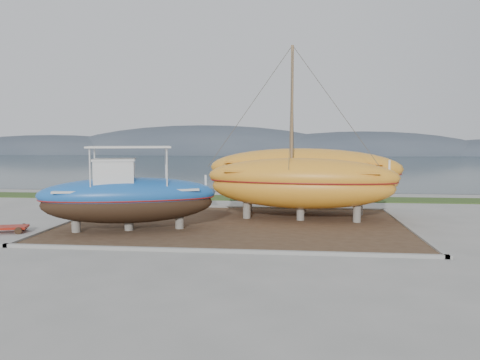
# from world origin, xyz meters

# --- Properties ---
(ground) EXTENTS (140.00, 140.00, 0.00)m
(ground) POSITION_xyz_m (0.00, 0.00, 0.00)
(ground) COLOR gray
(ground) RESTS_ON ground
(dirt_patch) EXTENTS (18.00, 12.00, 0.06)m
(dirt_patch) POSITION_xyz_m (0.00, 4.00, 0.03)
(dirt_patch) COLOR #422D1E
(dirt_patch) RESTS_ON ground
(curb_frame) EXTENTS (18.60, 12.60, 0.15)m
(curb_frame) POSITION_xyz_m (0.00, 4.00, 0.07)
(curb_frame) COLOR gray
(curb_frame) RESTS_ON ground
(grass_strip) EXTENTS (44.00, 3.00, 0.08)m
(grass_strip) POSITION_xyz_m (0.00, 15.50, 0.04)
(grass_strip) COLOR #284219
(grass_strip) RESTS_ON ground
(sea) EXTENTS (260.00, 100.00, 0.04)m
(sea) POSITION_xyz_m (0.00, 70.00, 0.00)
(sea) COLOR #182930
(sea) RESTS_ON ground
(mountain_ridge) EXTENTS (200.00, 36.00, 20.00)m
(mountain_ridge) POSITION_xyz_m (0.00, 125.00, 0.00)
(mountain_ridge) COLOR #333D49
(mountain_ridge) RESTS_ON ground
(blue_caique) EXTENTS (9.20, 5.16, 4.22)m
(blue_caique) POSITION_xyz_m (-5.02, 1.81, 2.17)
(blue_caique) COLOR #1C5AAF
(blue_caique) RESTS_ON dirt_patch
(white_dinghy) EXTENTS (4.34, 2.31, 1.24)m
(white_dinghy) POSITION_xyz_m (-7.32, 6.21, 0.68)
(white_dinghy) COLOR silver
(white_dinghy) RESTS_ON dirt_patch
(orange_sailboat) EXTENTS (10.99, 4.23, 9.72)m
(orange_sailboat) POSITION_xyz_m (3.62, 5.72, 4.92)
(orange_sailboat) COLOR orange
(orange_sailboat) RESTS_ON dirt_patch
(orange_bare_hull) EXTENTS (12.23, 5.08, 3.89)m
(orange_bare_hull) POSITION_xyz_m (3.79, 8.39, 2.00)
(orange_bare_hull) COLOR orange
(orange_bare_hull) RESTS_ON dirt_patch
(red_trailer) EXTENTS (2.51, 1.75, 0.32)m
(red_trailer) POSITION_xyz_m (-10.76, 0.90, 0.16)
(red_trailer) COLOR maroon
(red_trailer) RESTS_ON ground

